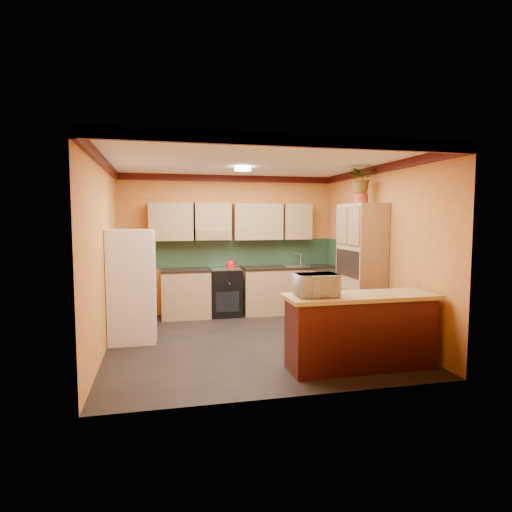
{
  "coord_description": "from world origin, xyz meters",
  "views": [
    {
      "loc": [
        -1.33,
        -6.24,
        1.87
      ],
      "look_at": [
        0.18,
        0.45,
        1.26
      ],
      "focal_mm": 30.0,
      "sensor_mm": 36.0,
      "label": 1
    }
  ],
  "objects_px": {
    "fridge": "(132,286)",
    "microwave": "(316,285)",
    "base_cabinets_back": "(257,292)",
    "breakfast_bar": "(360,333)",
    "stove": "(225,292)",
    "pantry": "(361,269)"
  },
  "relations": [
    {
      "from": "fridge",
      "to": "microwave",
      "type": "bearing_deg",
      "value": -39.54
    },
    {
      "from": "base_cabinets_back",
      "to": "breakfast_bar",
      "type": "relative_size",
      "value": 2.03
    },
    {
      "from": "fridge",
      "to": "microwave",
      "type": "distance_m",
      "value": 2.93
    },
    {
      "from": "base_cabinets_back",
      "to": "breakfast_bar",
      "type": "distance_m",
      "value": 3.29
    },
    {
      "from": "breakfast_bar",
      "to": "fridge",
      "type": "bearing_deg",
      "value": 146.78
    },
    {
      "from": "fridge",
      "to": "breakfast_bar",
      "type": "height_order",
      "value": "fridge"
    },
    {
      "from": "fridge",
      "to": "breakfast_bar",
      "type": "bearing_deg",
      "value": -33.22
    },
    {
      "from": "stove",
      "to": "pantry",
      "type": "distance_m",
      "value": 2.67
    },
    {
      "from": "base_cabinets_back",
      "to": "pantry",
      "type": "relative_size",
      "value": 1.74
    },
    {
      "from": "pantry",
      "to": "breakfast_bar",
      "type": "height_order",
      "value": "pantry"
    },
    {
      "from": "stove",
      "to": "breakfast_bar",
      "type": "height_order",
      "value": "stove"
    },
    {
      "from": "base_cabinets_back",
      "to": "pantry",
      "type": "distance_m",
      "value": 2.26
    },
    {
      "from": "stove",
      "to": "breakfast_bar",
      "type": "bearing_deg",
      "value": -69.59
    },
    {
      "from": "base_cabinets_back",
      "to": "fridge",
      "type": "xyz_separation_m",
      "value": [
        -2.26,
        -1.38,
        0.41
      ]
    },
    {
      "from": "pantry",
      "to": "breakfast_bar",
      "type": "distance_m",
      "value": 1.82
    },
    {
      "from": "base_cabinets_back",
      "to": "breakfast_bar",
      "type": "height_order",
      "value": "same"
    },
    {
      "from": "microwave",
      "to": "pantry",
      "type": "bearing_deg",
      "value": 47.79
    },
    {
      "from": "stove",
      "to": "fridge",
      "type": "distance_m",
      "value": 2.17
    },
    {
      "from": "pantry",
      "to": "microwave",
      "type": "bearing_deg",
      "value": -131.32
    },
    {
      "from": "stove",
      "to": "pantry",
      "type": "xyz_separation_m",
      "value": [
        1.97,
        -1.71,
        0.59
      ]
    },
    {
      "from": "pantry",
      "to": "microwave",
      "type": "xyz_separation_m",
      "value": [
        -1.35,
        -1.53,
        0.02
      ]
    },
    {
      "from": "base_cabinets_back",
      "to": "microwave",
      "type": "xyz_separation_m",
      "value": [
        -0.0,
        -3.24,
        0.63
      ]
    }
  ]
}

